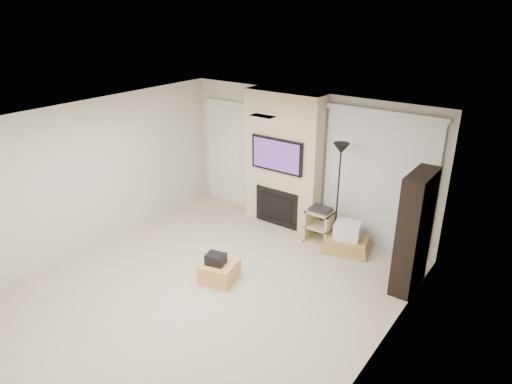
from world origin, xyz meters
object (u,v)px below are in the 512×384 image
Objects in this scene: floor_lamp at (340,166)px; box_stack at (347,240)px; ottoman at (219,271)px; bookshelf at (414,232)px; av_stand at (320,224)px.

box_stack is (0.26, -0.07, -1.25)m from floor_lamp.
ottoman is 2.57m from floor_lamp.
floor_lamp is 1.63m from bookshelf.
av_stand reaches higher than ottoman.
ottoman is 0.56× the size of box_stack.
av_stand is 1.85m from bookshelf.
box_stack is at bearing 1.27° from av_stand.
ottoman is at bearing -147.20° from bookshelf.
bookshelf reaches higher than ottoman.
av_stand is at bearing 71.57° from ottoman.
av_stand is at bearing -163.50° from floor_lamp.
bookshelf reaches higher than box_stack.
floor_lamp is 2.07× the size of box_stack.
floor_lamp is at bearing 165.58° from box_stack.
ottoman is at bearing -114.17° from floor_lamp.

